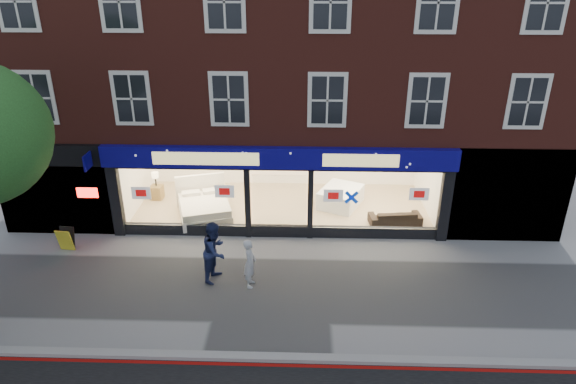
{
  "coord_description": "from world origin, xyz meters",
  "views": [
    {
      "loc": [
        0.82,
        -12.35,
        8.75
      ],
      "look_at": [
        0.32,
        2.5,
        1.93
      ],
      "focal_mm": 32.0,
      "sensor_mm": 36.0,
      "label": 1
    }
  ],
  "objects_px": {
    "sofa": "(395,217)",
    "pedestrian_blue": "(215,251)",
    "a_board": "(66,239)",
    "display_bed": "(204,207)",
    "mattress_stack": "(341,197)",
    "pedestrian_grey": "(250,263)"
  },
  "relations": [
    {
      "from": "sofa",
      "to": "display_bed",
      "type": "bearing_deg",
      "value": -10.27
    },
    {
      "from": "display_bed",
      "to": "pedestrian_blue",
      "type": "xyz_separation_m",
      "value": [
        1.06,
        -3.87,
        0.49
      ]
    },
    {
      "from": "mattress_stack",
      "to": "a_board",
      "type": "relative_size",
      "value": 2.68
    },
    {
      "from": "pedestrian_grey",
      "to": "pedestrian_blue",
      "type": "distance_m",
      "value": 1.11
    },
    {
      "from": "pedestrian_grey",
      "to": "mattress_stack",
      "type": "bearing_deg",
      "value": -26.3
    },
    {
      "from": "display_bed",
      "to": "pedestrian_blue",
      "type": "height_order",
      "value": "pedestrian_blue"
    },
    {
      "from": "sofa",
      "to": "pedestrian_blue",
      "type": "bearing_deg",
      "value": 23.86
    },
    {
      "from": "pedestrian_grey",
      "to": "pedestrian_blue",
      "type": "relative_size",
      "value": 0.81
    },
    {
      "from": "display_bed",
      "to": "sofa",
      "type": "xyz_separation_m",
      "value": [
        6.88,
        -0.43,
        -0.08
      ]
    },
    {
      "from": "pedestrian_grey",
      "to": "pedestrian_blue",
      "type": "bearing_deg",
      "value": 75.69
    },
    {
      "from": "a_board",
      "to": "pedestrian_blue",
      "type": "xyz_separation_m",
      "value": [
        5.15,
        -1.47,
        0.54
      ]
    },
    {
      "from": "display_bed",
      "to": "pedestrian_grey",
      "type": "distance_m",
      "value": 4.7
    },
    {
      "from": "a_board",
      "to": "pedestrian_blue",
      "type": "relative_size",
      "value": 0.42
    },
    {
      "from": "pedestrian_grey",
      "to": "sofa",
      "type": "bearing_deg",
      "value": -48.97
    },
    {
      "from": "display_bed",
      "to": "pedestrian_grey",
      "type": "height_order",
      "value": "pedestrian_grey"
    },
    {
      "from": "sofa",
      "to": "pedestrian_grey",
      "type": "height_order",
      "value": "pedestrian_grey"
    },
    {
      "from": "sofa",
      "to": "a_board",
      "type": "distance_m",
      "value": 11.15
    },
    {
      "from": "sofa",
      "to": "pedestrian_grey",
      "type": "distance_m",
      "value": 6.09
    },
    {
      "from": "sofa",
      "to": "a_board",
      "type": "relative_size",
      "value": 2.33
    },
    {
      "from": "mattress_stack",
      "to": "pedestrian_grey",
      "type": "distance_m",
      "value": 6.04
    },
    {
      "from": "mattress_stack",
      "to": "pedestrian_blue",
      "type": "distance_m",
      "value": 6.37
    },
    {
      "from": "display_bed",
      "to": "mattress_stack",
      "type": "xyz_separation_m",
      "value": [
        5.04,
        1.08,
        -0.01
      ]
    }
  ]
}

